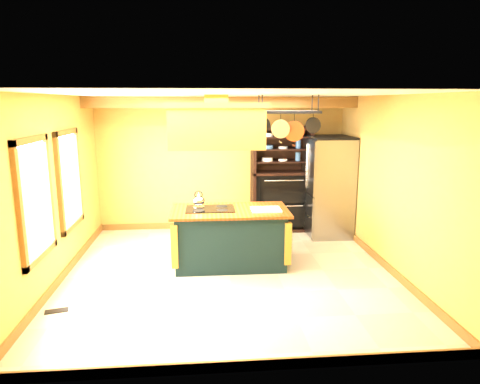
{
  "coord_description": "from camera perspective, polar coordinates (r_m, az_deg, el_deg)",
  "views": [
    {
      "loc": [
        -0.37,
        -6.21,
        2.58
      ],
      "look_at": [
        0.19,
        0.3,
        1.21
      ],
      "focal_mm": 32.0,
      "sensor_mm": 36.0,
      "label": 1
    }
  ],
  "objects": [
    {
      "name": "floor",
      "position": [
        6.74,
        -1.45,
        -10.72
      ],
      "size": [
        5.0,
        5.0,
        0.0
      ],
      "primitive_type": "plane",
      "color": "beige",
      "rests_on": "ground"
    },
    {
      "name": "ceiling",
      "position": [
        6.23,
        -1.59,
        12.9
      ],
      "size": [
        5.0,
        5.0,
        0.0
      ],
      "primitive_type": "plane",
      "rotation": [
        3.14,
        0.0,
        0.0
      ],
      "color": "white",
      "rests_on": "wall_back"
    },
    {
      "name": "wall_back",
      "position": [
        8.81,
        -2.51,
        3.76
      ],
      "size": [
        5.0,
        0.02,
        2.7
      ],
      "primitive_type": "cube",
      "color": "gold",
      "rests_on": "floor"
    },
    {
      "name": "wall_front",
      "position": [
        3.93,
        0.71,
        -6.44
      ],
      "size": [
        5.0,
        0.02,
        2.7
      ],
      "primitive_type": "cube",
      "color": "gold",
      "rests_on": "floor"
    },
    {
      "name": "wall_left",
      "position": [
        6.68,
        -23.44,
        0.2
      ],
      "size": [
        0.02,
        5.0,
        2.7
      ],
      "primitive_type": "cube",
      "color": "gold",
      "rests_on": "floor"
    },
    {
      "name": "wall_right",
      "position": [
        6.95,
        19.51,
        0.92
      ],
      "size": [
        0.02,
        5.0,
        2.7
      ],
      "primitive_type": "cube",
      "color": "gold",
      "rests_on": "floor"
    },
    {
      "name": "ceiling_beam",
      "position": [
        7.92,
        -2.33,
        11.86
      ],
      "size": [
        5.0,
        0.15,
        0.2
      ],
      "primitive_type": "cube",
      "color": "brown",
      "rests_on": "ceiling"
    },
    {
      "name": "window_near",
      "position": [
        5.92,
        -25.55,
        -0.87
      ],
      "size": [
        0.06,
        1.06,
        1.56
      ],
      "color": "brown",
      "rests_on": "wall_left"
    },
    {
      "name": "window_far",
      "position": [
        7.23,
        -21.75,
        1.55
      ],
      "size": [
        0.06,
        1.06,
        1.56
      ],
      "color": "brown",
      "rests_on": "wall_left"
    },
    {
      "name": "kitchen_island",
      "position": [
        6.92,
        -1.36,
        -5.96
      ],
      "size": [
        1.86,
        1.04,
        1.11
      ],
      "rotation": [
        0.0,
        0.0,
        -0.0
      ],
      "color": "black",
      "rests_on": "floor"
    },
    {
      "name": "range_hood",
      "position": [
        6.59,
        -3.18,
        8.99
      ],
      "size": [
        1.52,
        0.86,
        0.8
      ],
      "color": "#BF802F",
      "rests_on": "ceiling"
    },
    {
      "name": "pot_rack",
      "position": [
        6.72,
        6.4,
        9.78
      ],
      "size": [
        1.0,
        0.47,
        0.72
      ],
      "color": "black",
      "rests_on": "ceiling"
    },
    {
      "name": "refrigerator",
      "position": [
        8.6,
        11.61,
        0.5
      ],
      "size": [
        0.83,
        0.98,
        1.91
      ],
      "color": "gray",
      "rests_on": "floor"
    },
    {
      "name": "hutch",
      "position": [
        8.8,
        5.41,
        0.29
      ],
      "size": [
        1.2,
        0.55,
        2.12
      ],
      "color": "black",
      "rests_on": "floor"
    },
    {
      "name": "floor_register",
      "position": [
        6.06,
        -23.27,
        -14.35
      ],
      "size": [
        0.3,
        0.19,
        0.01
      ],
      "primitive_type": "cube",
      "rotation": [
        0.0,
        0.0,
        0.25
      ],
      "color": "black",
      "rests_on": "floor"
    }
  ]
}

